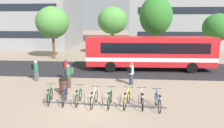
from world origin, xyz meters
TOP-DOWN VIEW (x-y plane):
  - ground at (0.00, 0.00)m, footprint 200.00×200.00m
  - bus_lane_asphalt at (0.00, 9.25)m, footprint 80.00×7.20m
  - city_bus at (3.91, 9.25)m, footprint 12.11×3.01m
  - bike_rack at (0.58, -0.12)m, footprint 7.14×0.35m
  - parked_bicycle_green_0 at (-2.52, 0.07)m, footprint 0.54×1.70m
  - parked_bicycle_blue_1 at (-1.64, -0.01)m, footprint 0.52×1.71m
  - parked_bicycle_green_2 at (-0.81, 0.04)m, footprint 0.52×1.72m
  - parked_bicycle_silver_3 at (0.12, -0.19)m, footprint 0.52×1.72m
  - parked_bicycle_green_4 at (1.02, -0.17)m, footprint 0.52×1.72m
  - parked_bicycle_yellow_5 at (1.96, -0.17)m, footprint 0.54×1.70m
  - parked_bicycle_white_6 at (2.80, -0.18)m, footprint 0.52×1.72m
  - parked_bicycle_blue_7 at (3.64, -0.34)m, footprint 0.52×1.72m
  - commuter_black_pack_0 at (-5.30, 4.45)m, footprint 0.58×0.43m
  - commuter_black_pack_1 at (-2.97, 4.84)m, footprint 0.53×0.61m
  - commuter_olive_pack_2 at (-2.21, 2.95)m, footprint 0.53×0.61m
  - commuter_black_pack_3 at (2.19, 4.03)m, footprint 0.55×0.60m
  - trash_bin at (-2.17, 1.56)m, footprint 0.55×0.55m
  - street_tree_0 at (13.29, 17.72)m, footprint 3.79×3.79m
  - street_tree_1 at (-7.55, 14.82)m, footprint 4.02×4.02m
  - street_tree_2 at (-0.38, 18.09)m, footprint 3.99×3.99m
  - street_tree_3 at (5.18, 16.17)m, footprint 4.07×4.07m
  - building_left_wing at (-17.13, 28.68)m, footprint 17.57×13.44m

SIDE VIEW (x-z plane):
  - ground at x=0.00m, z-range 0.00..0.00m
  - bus_lane_asphalt at x=0.00m, z-range 0.00..0.01m
  - bike_rack at x=0.58m, z-range -0.26..0.44m
  - parked_bicycle_green_0 at x=-2.52m, z-range -0.11..0.88m
  - parked_bicycle_blue_1 at x=-1.64m, z-range -0.11..0.88m
  - parked_bicycle_green_2 at x=-0.81m, z-range -0.11..0.88m
  - parked_bicycle_silver_3 at x=0.12m, z-range -0.11..0.88m
  - parked_bicycle_green_4 at x=1.02m, z-range -0.11..0.88m
  - parked_bicycle_yellow_5 at x=1.96m, z-range -0.11..0.88m
  - parked_bicycle_white_6 at x=2.80m, z-range -0.11..0.88m
  - parked_bicycle_blue_7 at x=3.64m, z-range -0.11..0.88m
  - trash_bin at x=-2.17m, z-range 0.00..1.03m
  - commuter_black_pack_0 at x=-5.30m, z-range 0.12..1.75m
  - commuter_black_pack_3 at x=2.19m, z-range 0.12..1.81m
  - commuter_olive_pack_2 at x=-2.21m, z-range 0.13..1.82m
  - commuter_black_pack_1 at x=-2.97m, z-range 0.14..1.86m
  - city_bus at x=3.91m, z-range 0.18..3.38m
  - street_tree_0 at x=13.29m, z-range 1.03..6.68m
  - street_tree_1 at x=-7.55m, z-range 1.27..7.74m
  - street_tree_2 at x=-0.38m, z-range 1.44..8.03m
  - street_tree_3 at x=5.18m, z-range 1.44..9.14m
  - building_left_wing at x=-17.13m, z-range 0.00..16.96m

